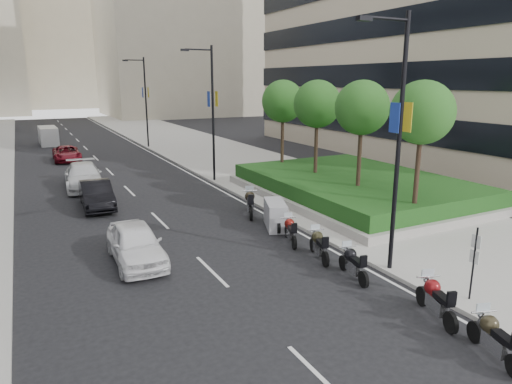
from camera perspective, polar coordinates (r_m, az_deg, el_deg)
ground at (r=14.50m, az=6.23°, el=-14.38°), size 160.00×160.00×0.00m
sidewalk_right at (r=44.21m, az=-5.42°, el=5.00°), size 10.00×100.00×0.15m
lane_edge at (r=42.57m, az=-12.07°, el=4.32°), size 0.12×100.00×0.01m
lane_centre at (r=41.55m, az=-19.01°, el=3.64°), size 0.12×100.00×0.01m
building_cream_right at (r=95.82m, az=-9.88°, el=20.36°), size 28.00×24.00×36.00m
building_cream_centre at (r=131.48m, az=-24.31°, el=18.01°), size 30.00×24.00×38.00m
planter at (r=27.57m, az=12.26°, el=-0.07°), size 10.00×14.00×0.40m
hedge at (r=27.44m, az=12.33°, el=1.15°), size 9.40×13.40×0.80m
tree_0 at (r=21.45m, az=20.06°, el=9.26°), size 2.80×2.80×6.30m
tree_1 at (r=24.34m, az=13.11°, el=10.18°), size 2.80×2.80×6.30m
tree_2 at (r=27.52m, az=7.67°, el=10.80°), size 2.80×2.80×6.30m
tree_3 at (r=30.89m, az=3.38°, el=11.22°), size 2.80×2.80×6.30m
lamp_post_0 at (r=16.28m, az=17.11°, el=7.00°), size 2.34×0.45×9.00m
lamp_post_1 at (r=30.79m, az=-5.69°, el=10.49°), size 2.34×0.45×9.00m
lamp_post_2 at (r=47.98m, az=-13.80°, el=11.36°), size 2.34×0.45×9.00m
parking_sign at (r=15.67m, az=25.59°, el=-7.66°), size 0.06×0.32×2.50m
motorcycle_0 at (r=13.37m, az=27.62°, el=-15.86°), size 0.89×2.05×1.05m
motorcycle_1 at (r=14.69m, az=21.55°, el=-12.36°), size 0.96×2.14×1.11m
motorcycle_2 at (r=16.60m, az=12.02°, el=-8.73°), size 0.70×2.05×1.03m
motorcycle_3 at (r=18.09m, az=7.87°, el=-6.58°), size 0.85×2.06×1.05m
motorcycle_4 at (r=19.66m, az=4.33°, el=-4.84°), size 0.89×1.98×1.02m
motorcycle_5 at (r=21.52m, az=2.44°, el=-2.90°), size 1.55×2.27×1.28m
motorcycle_6 at (r=23.55m, az=-0.74°, el=-1.39°), size 1.16×2.27×1.20m
car_a at (r=18.12m, az=-14.81°, el=-6.25°), size 1.89×4.46×1.51m
car_b at (r=26.38m, az=-19.31°, el=-0.32°), size 1.71×4.50×1.47m
car_c at (r=31.51m, az=-20.77°, el=1.89°), size 2.59×5.60×1.58m
car_d at (r=42.72m, az=-22.58°, el=4.47°), size 2.22×4.69×1.29m
delivery_van at (r=54.14m, az=-24.50°, el=6.32°), size 1.82×4.57×1.90m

